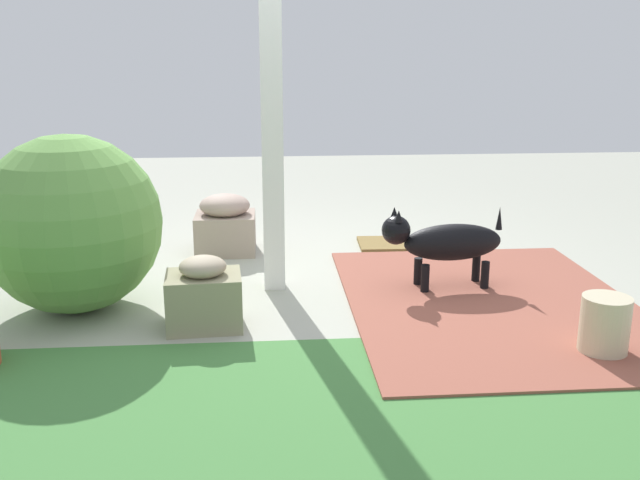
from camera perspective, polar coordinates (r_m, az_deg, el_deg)
The scene contains 9 objects.
ground_plane at distance 4.95m, azimuth -0.05°, elevation -3.44°, with size 12.00×12.00×0.00m, color #A3A595.
brick_path at distance 4.65m, azimuth 13.57°, elevation -4.98°, with size 1.80×2.40×0.02m, color #944F3F.
porch_pillar at distance 4.63m, azimuth -3.88°, elevation 9.68°, with size 0.14×0.14×2.28m, color white.
stone_planter_nearest at distance 5.68m, azimuth -7.60°, elevation 1.24°, with size 0.47×0.43×0.47m.
stone_planter_far at distance 4.18m, azimuth -9.29°, elevation -4.41°, with size 0.45×0.37×0.43m.
round_shrub at distance 4.56m, azimuth -19.32°, elevation 1.21°, with size 1.09×1.09×1.09m, color #609745.
dog at distance 4.80m, azimuth 9.94°, elevation -0.14°, with size 0.83×0.28×0.57m.
ceramic_urn at distance 4.07m, azimuth 21.87°, elevation -6.39°, with size 0.26×0.26×0.32m, color beige.
doormat at distance 5.90m, azimuth 6.21°, elevation -0.31°, with size 0.63×0.42×0.03m, color olive.
Camera 1 is at (0.38, 4.67, 1.58)m, focal length 39.89 mm.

